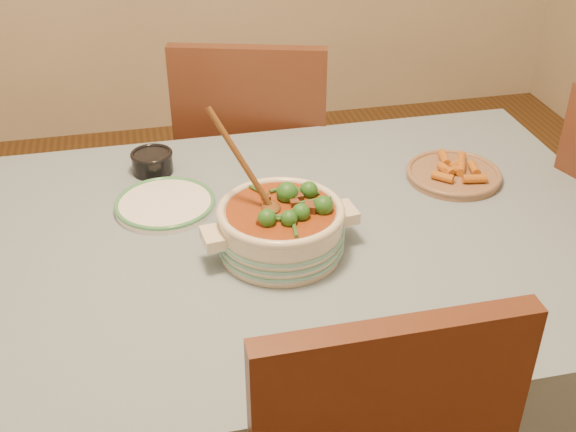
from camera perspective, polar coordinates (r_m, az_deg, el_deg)
The scene contains 6 objects.
dining_table at distance 1.70m, azimuth -1.15°, elevation -4.14°, with size 1.68×1.08×0.76m.
stew_casserole at distance 1.56m, azimuth -0.59°, elevation -0.68°, with size 0.35×0.30×0.33m.
white_plate at distance 1.77m, azimuth -9.69°, elevation 0.95°, with size 0.26×0.26×0.02m.
condiment_bowl at distance 1.92m, azimuth -10.69°, elevation 4.30°, with size 0.11×0.11×0.06m.
fried_plate at distance 1.92m, azimuth 12.95°, elevation 3.34°, with size 0.29×0.29×0.04m.
chair_far at distance 2.38m, azimuth -2.65°, elevation 4.42°, with size 0.57×0.57×0.99m.
Camera 1 is at (-0.26, -1.34, 1.68)m, focal length 45.00 mm.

